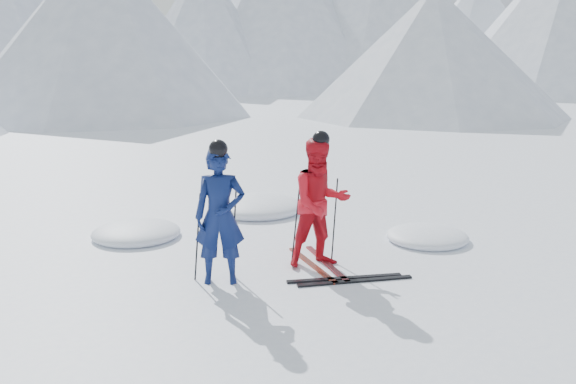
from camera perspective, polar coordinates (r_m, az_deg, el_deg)
name	(u,v)px	position (r m, az deg, el deg)	size (l,w,h in m)	color
ground	(415,257)	(10.01, 11.80, -5.98)	(160.00, 160.00, 0.00)	white
mountain_range	(241,2)	(44.90, -4.41, 17.32)	(106.15, 62.94, 15.53)	#B2BCD1
skier_blue	(220,216)	(8.55, -6.38, -2.26)	(0.71, 0.46, 1.94)	#0C1A4D
skier_red	(320,203)	(9.19, 3.03, -1.03)	(0.96, 0.75, 1.97)	red
pole_blue_left	(198,237)	(8.73, -8.46, -4.21)	(0.02, 0.02, 1.29)	black
pole_blue_right	(234,232)	(8.92, -5.08, -3.74)	(0.02, 0.02, 1.29)	black
pole_red_left	(296,221)	(9.40, 0.75, -2.76)	(0.02, 0.02, 1.31)	black
pole_red_right	(335,220)	(9.51, 4.38, -2.61)	(0.02, 0.02, 1.31)	black
ski_worn_left	(312,265)	(9.43, 2.27, -6.82)	(0.09, 1.70, 0.03)	black
ski_worn_right	(327,263)	(9.51, 3.64, -6.66)	(0.09, 1.70, 0.03)	black
ski_loose_a	(344,278)	(8.92, 5.31, -8.04)	(0.09, 1.70, 0.03)	black
ski_loose_b	(355,281)	(8.83, 6.30, -8.29)	(0.09, 1.70, 0.03)	black
snow_lumps	(259,223)	(11.72, -2.76, -2.94)	(6.31, 4.54, 0.42)	white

